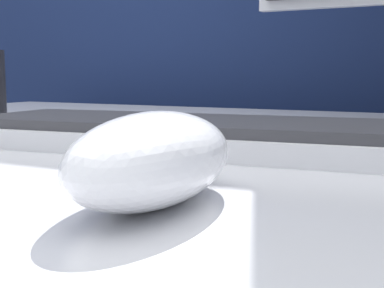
{
  "coord_description": "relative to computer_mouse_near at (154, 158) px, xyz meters",
  "views": [
    {
      "loc": [
        0.17,
        -0.37,
        0.76
      ],
      "look_at": [
        0.04,
        -0.12,
        0.72
      ],
      "focal_mm": 50.0,
      "sensor_mm": 36.0,
      "label": 1
    }
  ],
  "objects": [
    {
      "name": "partition_panel",
      "position": [
        -0.04,
        0.8,
        -0.02
      ],
      "size": [
        5.0,
        0.03,
        1.41
      ],
      "color": "navy",
      "rests_on": "ground_plane"
    },
    {
      "name": "computer_mouse_near",
      "position": [
        0.0,
        0.0,
        0.0
      ],
      "size": [
        0.08,
        0.13,
        0.04
      ],
      "rotation": [
        0.0,
        0.0,
        0.13
      ],
      "color": "white",
      "rests_on": "desk"
    },
    {
      "name": "keyboard",
      "position": [
        -0.08,
        0.18,
        -0.01
      ],
      "size": [
        0.4,
        0.18,
        0.02
      ],
      "rotation": [
        0.0,
        0.0,
        0.1
      ],
      "color": "silver",
      "rests_on": "desk"
    }
  ]
}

